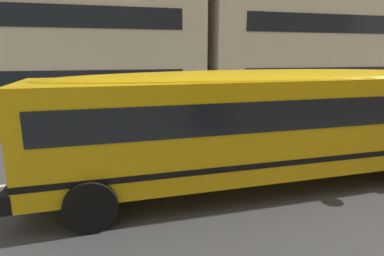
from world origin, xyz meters
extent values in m
plane|color=#424244|center=(0.00, 0.00, 0.00)|extent=(400.00, 400.00, 0.00)
cube|color=gray|center=(0.00, 7.56, 0.01)|extent=(120.00, 3.00, 0.01)
cube|color=silver|center=(0.00, 0.00, 0.00)|extent=(110.00, 0.16, 0.01)
cube|color=yellow|center=(1.32, -1.45, 1.62)|extent=(11.16, 2.74, 2.22)
cube|color=black|center=(-4.32, -1.56, 0.69)|extent=(0.25, 2.53, 0.36)
cube|color=black|center=(1.32, -1.45, 2.02)|extent=(10.50, 2.77, 0.65)
cube|color=black|center=(1.32, -1.45, 0.96)|extent=(11.18, 2.77, 0.12)
ellipsoid|color=yellow|center=(1.32, -1.45, 2.73)|extent=(10.71, 2.53, 0.36)
cylinder|color=black|center=(5.52, -0.10, 0.51)|extent=(1.02, 0.30, 1.01)
cylinder|color=black|center=(-2.93, -0.27, 0.51)|extent=(1.02, 0.30, 1.01)
cylinder|color=black|center=(-2.88, -2.79, 0.51)|extent=(1.02, 0.30, 1.01)
cube|color=black|center=(-5.99, 9.04, 1.92)|extent=(15.24, 0.04, 1.10)
cube|color=black|center=(-5.99, 9.04, 5.12)|extent=(15.24, 0.04, 1.10)
cube|color=black|center=(14.07, 9.04, 1.92)|extent=(17.33, 0.04, 1.10)
cube|color=black|center=(14.07, 9.04, 5.12)|extent=(17.33, 0.04, 1.10)
camera|label=1|loc=(-2.43, -8.56, 3.27)|focal=29.82mm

